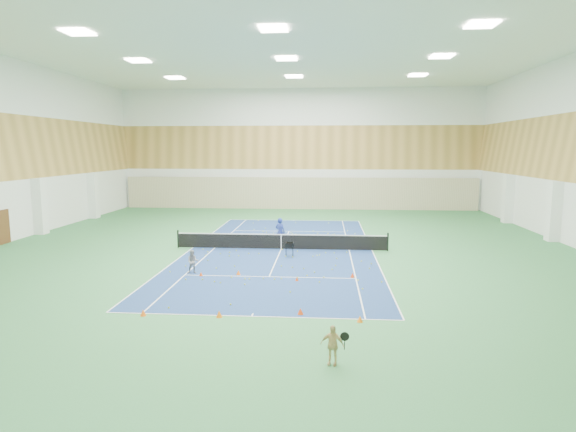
% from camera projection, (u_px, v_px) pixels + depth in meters
% --- Properties ---
extents(ground, '(40.00, 40.00, 0.00)m').
position_uv_depth(ground, '(281.00, 249.00, 29.27)').
color(ground, '#31733F').
rests_on(ground, ground).
extents(room_shell, '(36.00, 40.00, 12.00)m').
position_uv_depth(room_shell, '(281.00, 150.00, 28.43)').
color(room_shell, white).
rests_on(room_shell, ground).
extents(wood_cladding, '(36.00, 40.00, 8.00)m').
position_uv_depth(wood_cladding, '(281.00, 115.00, 28.16)').
color(wood_cladding, '#B98C44').
rests_on(wood_cladding, room_shell).
extents(ceiling_light_grid, '(21.40, 25.40, 0.06)m').
position_uv_depth(ceiling_light_grid, '(281.00, 46.00, 27.61)').
color(ceiling_light_grid, white).
rests_on(ceiling_light_grid, room_shell).
extents(court_surface, '(10.97, 23.77, 0.01)m').
position_uv_depth(court_surface, '(281.00, 249.00, 29.27)').
color(court_surface, navy).
rests_on(court_surface, ground).
extents(tennis_balls_scatter, '(10.57, 22.77, 0.07)m').
position_uv_depth(tennis_balls_scatter, '(281.00, 248.00, 29.26)').
color(tennis_balls_scatter, '#C3D424').
rests_on(tennis_balls_scatter, ground).
extents(tennis_net, '(12.80, 0.10, 1.10)m').
position_uv_depth(tennis_net, '(281.00, 240.00, 29.19)').
color(tennis_net, black).
rests_on(tennis_net, ground).
extents(back_curtain, '(35.40, 0.16, 3.20)m').
position_uv_depth(back_curtain, '(299.00, 193.00, 48.55)').
color(back_curtain, '#C6B793').
rests_on(back_curtain, ground).
extents(door_left_b, '(0.08, 1.80, 2.20)m').
position_uv_depth(door_left_b, '(0.00, 228.00, 30.47)').
color(door_left_b, '#593319').
rests_on(door_left_b, ground).
extents(coach, '(0.77, 0.66, 1.78)m').
position_uv_depth(coach, '(280.00, 232.00, 30.20)').
color(coach, navy).
rests_on(coach, ground).
extents(child_court, '(0.63, 0.53, 1.17)m').
position_uv_depth(child_court, '(193.00, 262.00, 23.54)').
color(child_court, gray).
rests_on(child_court, ground).
extents(child_apron, '(0.72, 0.42, 1.16)m').
position_uv_depth(child_apron, '(332.00, 345.00, 13.58)').
color(child_apron, tan).
rests_on(child_apron, ground).
extents(ball_cart, '(0.48, 0.48, 0.80)m').
position_uv_depth(ball_cart, '(289.00, 249.00, 27.31)').
color(ball_cart, black).
rests_on(ball_cart, ground).
extents(cone_svc_a, '(0.19, 0.19, 0.20)m').
position_uv_depth(cone_svc_a, '(201.00, 274.00, 23.12)').
color(cone_svc_a, '#D83E0B').
rests_on(cone_svc_a, ground).
extents(cone_svc_b, '(0.21, 0.21, 0.24)m').
position_uv_depth(cone_svc_b, '(238.00, 272.00, 23.32)').
color(cone_svc_b, '#F05E0C').
rests_on(cone_svc_b, ground).
extents(cone_svc_c, '(0.17, 0.17, 0.19)m').
position_uv_depth(cone_svc_c, '(297.00, 279.00, 22.26)').
color(cone_svc_c, red).
rests_on(cone_svc_c, ground).
extents(cone_svc_d, '(0.21, 0.21, 0.23)m').
position_uv_depth(cone_svc_d, '(352.00, 275.00, 22.84)').
color(cone_svc_d, red).
rests_on(cone_svc_d, ground).
extents(cone_base_a, '(0.22, 0.22, 0.24)m').
position_uv_depth(cone_base_a, '(143.00, 313.00, 17.61)').
color(cone_base_a, '#FF5B0D').
rests_on(cone_base_a, ground).
extents(cone_base_b, '(0.23, 0.23, 0.25)m').
position_uv_depth(cone_base_b, '(219.00, 314.00, 17.46)').
color(cone_base_b, orange).
rests_on(cone_base_b, ground).
extents(cone_base_c, '(0.23, 0.23, 0.25)m').
position_uv_depth(cone_base_c, '(300.00, 311.00, 17.74)').
color(cone_base_c, '#E53C0C').
rests_on(cone_base_c, ground).
extents(cone_base_d, '(0.21, 0.21, 0.23)m').
position_uv_depth(cone_base_d, '(360.00, 319.00, 16.97)').
color(cone_base_d, orange).
rests_on(cone_base_d, ground).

